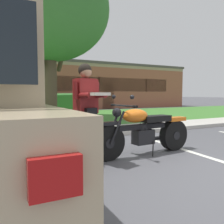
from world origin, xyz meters
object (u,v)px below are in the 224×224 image
Objects in this scene: hedge_center_left at (11,103)px; brick_building at (30,86)px; rider_person at (87,105)px; hedge_center_right at (68,102)px; shade_tree at (49,10)px; motorcycle at (147,130)px; handbag at (90,159)px.

brick_building is (2.05, 5.74, 1.22)m from hedge_center_left.
rider_person is 0.57× the size of hedge_center_left.
rider_person is 0.51× the size of hedge_center_right.
shade_tree is 6.63m from hedge_center_left.
motorcycle is at bearing -91.72° from brick_building.
handbag is 12.03m from hedge_center_left.
brick_building is (0.53, 17.49, 1.39)m from motorcycle.
rider_person is at bearing -179.61° from motorcycle.
rider_person is (-1.28, -0.01, 0.53)m from motorcycle.
shade_tree reaches higher than brick_building.
rider_person is at bearing -95.90° from brick_building.
hedge_center_right is (2.35, 5.05, -4.12)m from shade_tree.
rider_person is 12.23m from hedge_center_right.
hedge_center_right is (3.39, 12.02, 0.51)m from handbag.
handbag is 12.50m from hedge_center_right.
rider_person is 4.74× the size of handbag.
hedge_center_left is at bearing 91.18° from rider_person.
handbag is at bearing -98.46° from shade_tree.
shade_tree is 6.93m from hedge_center_right.
hedge_center_right is (3.58, 0.00, 0.00)m from hedge_center_left.
motorcycle is at bearing 11.29° from handbag.
shade_tree is 2.08× the size of hedge_center_right.
rider_person is 7.75m from shade_tree.
handbag is at bearing -105.75° from hedge_center_right.
rider_person is at bearing -98.35° from shade_tree.
shade_tree reaches higher than motorcycle.
shade_tree reaches higher than handbag.
handbag is (-0.05, -0.26, -0.86)m from rider_person.
handbag is at bearing -101.12° from rider_person.
motorcycle is 7.96m from shade_tree.
brick_building is at bearing 85.64° from shade_tree.
motorcycle is 0.67× the size of hedge_center_right.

